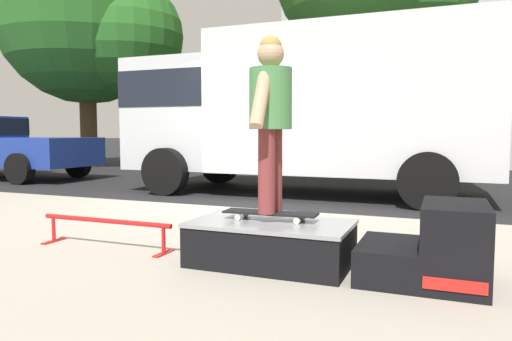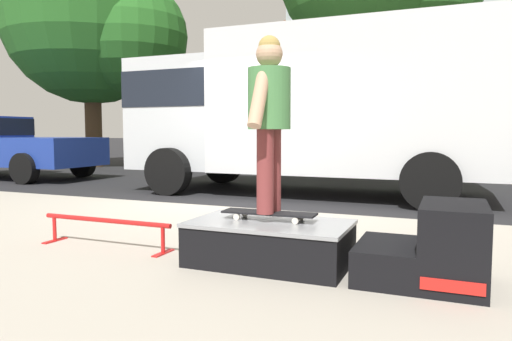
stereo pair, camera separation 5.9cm
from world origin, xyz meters
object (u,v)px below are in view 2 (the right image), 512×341
at_px(box_truck, 304,106).
at_px(skater_kid, 269,109).
at_px(street_tree_main, 99,22).
at_px(skate_box, 270,241).
at_px(grind_rail, 106,225).
at_px(kicker_ramp, 432,250).
at_px(skateboard, 269,213).

bearing_deg(box_truck, skater_kid, -76.26).
relative_size(box_truck, street_tree_main, 0.87).
height_order(skate_box, box_truck, box_truck).
distance_m(skate_box, grind_rail, 1.63).
distance_m(kicker_ramp, skater_kid, 1.63).
height_order(skater_kid, street_tree_main, street_tree_main).
relative_size(skate_box, kicker_ramp, 1.47).
bearing_deg(skateboard, skater_kid, -104.04).
xyz_separation_m(skate_box, street_tree_main, (-9.72, 9.36, 4.57)).
relative_size(grind_rail, box_truck, 0.21).
distance_m(skate_box, street_tree_main, 14.24).
bearing_deg(grind_rail, box_truck, 86.48).
bearing_deg(skater_kid, street_tree_main, 136.16).
bearing_deg(skate_box, skater_kid, 116.19).
xyz_separation_m(kicker_ramp, box_truck, (-2.54, 5.26, 1.34)).
bearing_deg(kicker_ramp, skateboard, 177.44).
height_order(skater_kid, box_truck, box_truck).
distance_m(skateboard, street_tree_main, 14.12).
bearing_deg(kicker_ramp, skater_kid, 177.44).
height_order(grind_rail, box_truck, box_truck).
relative_size(grind_rail, skateboard, 1.81).
bearing_deg(skate_box, box_truck, 103.88).
height_order(kicker_ramp, grind_rail, kicker_ramp).
xyz_separation_m(skateboard, skater_kid, (-0.00, -0.00, 0.85)).
xyz_separation_m(skate_box, grind_rail, (-1.63, -0.05, 0.01)).
bearing_deg(street_tree_main, grind_rail, -49.31).
bearing_deg(skater_kid, kicker_ramp, -2.56).
bearing_deg(street_tree_main, skateboard, -43.84).
bearing_deg(street_tree_main, skater_kid, -43.84).
height_order(kicker_ramp, skater_kid, skater_kid).
bearing_deg(grind_rail, skate_box, 1.70).
relative_size(skater_kid, street_tree_main, 0.18).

